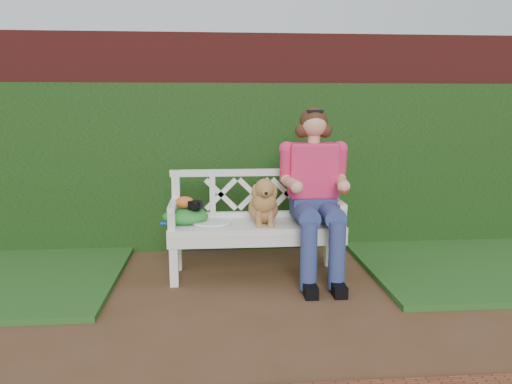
{
  "coord_description": "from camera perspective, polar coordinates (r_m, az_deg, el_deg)",
  "views": [
    {
      "loc": [
        -0.25,
        -3.42,
        1.51
      ],
      "look_at": [
        0.09,
        0.79,
        0.75
      ],
      "focal_mm": 35.0,
      "sensor_mm": 36.0,
      "label": 1
    }
  ],
  "objects": [
    {
      "name": "grass_right",
      "position": [
        5.28,
        25.91,
        -7.2
      ],
      "size": [
        2.6,
        2.0,
        0.05
      ],
      "primitive_type": "cube",
      "color": "#143411",
      "rests_on": "ground"
    },
    {
      "name": "garden_bench",
      "position": [
        4.41,
        0.0,
        -6.53
      ],
      "size": [
        1.59,
        0.61,
        0.48
      ],
      "primitive_type": null,
      "rotation": [
        0.0,
        0.0,
        0.01
      ],
      "color": "white",
      "rests_on": "ground"
    },
    {
      "name": "camera_item",
      "position": [
        4.28,
        -6.95,
        -1.46
      ],
      "size": [
        0.13,
        0.11,
        0.07
      ],
      "primitive_type": "cube",
      "rotation": [
        0.0,
        0.0,
        -0.27
      ],
      "color": "black",
      "rests_on": "green_bag"
    },
    {
      "name": "tennis_racket",
      "position": [
        4.29,
        -5.44,
        -3.53
      ],
      "size": [
        0.67,
        0.37,
        0.03
      ],
      "primitive_type": null,
      "rotation": [
        0.0,
        0.0,
        0.18
      ],
      "color": "silver",
      "rests_on": "garden_bench"
    },
    {
      "name": "dog",
      "position": [
        4.26,
        0.87,
        -0.95
      ],
      "size": [
        0.4,
        0.45,
        0.41
      ],
      "primitive_type": null,
      "rotation": [
        0.0,
        0.0,
        -0.38
      ],
      "color": "brown",
      "rests_on": "garden_bench"
    },
    {
      "name": "seated_woman",
      "position": [
        4.35,
        6.62,
        -0.08
      ],
      "size": [
        0.9,
        1.01,
        1.48
      ],
      "primitive_type": null,
      "rotation": [
        0.0,
        0.0,
        0.39
      ],
      "color": "#FB4763",
      "rests_on": "ground"
    },
    {
      "name": "ivy_hedge",
      "position": [
        5.15,
        -1.86,
        2.81
      ],
      "size": [
        10.0,
        0.18,
        1.7
      ],
      "primitive_type": "cube",
      "color": "#285318",
      "rests_on": "ground"
    },
    {
      "name": "brick_wall",
      "position": [
        5.34,
        -2.0,
        5.77
      ],
      "size": [
        10.0,
        0.3,
        2.2
      ],
      "primitive_type": "cube",
      "color": "maroon",
      "rests_on": "ground"
    },
    {
      "name": "green_bag",
      "position": [
        4.34,
        -8.07,
        -2.72
      ],
      "size": [
        0.47,
        0.42,
        0.13
      ],
      "primitive_type": null,
      "rotation": [
        0.0,
        0.0,
        -0.33
      ],
      "color": "#257227",
      "rests_on": "garden_bench"
    },
    {
      "name": "baseball_glove",
      "position": [
        4.32,
        -8.16,
        -1.18
      ],
      "size": [
        0.2,
        0.18,
        0.1
      ],
      "primitive_type": "ellipsoid",
      "rotation": [
        0.0,
        0.0,
        0.43
      ],
      "color": "#CF6021",
      "rests_on": "green_bag"
    },
    {
      "name": "ground",
      "position": [
        3.74,
        -0.45,
        -13.57
      ],
      "size": [
        60.0,
        60.0,
        0.0
      ],
      "primitive_type": "plane",
      "color": "brown"
    }
  ]
}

